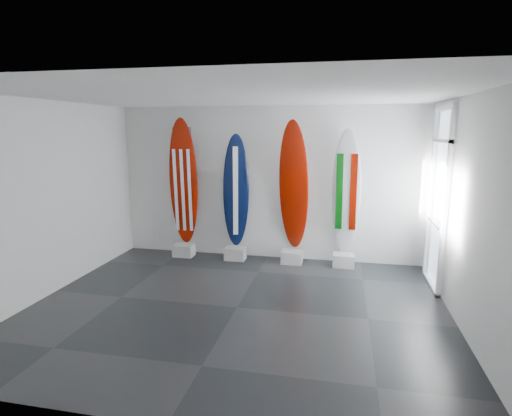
% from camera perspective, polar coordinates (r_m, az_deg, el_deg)
% --- Properties ---
extents(floor, '(6.00, 6.00, 0.00)m').
position_cam_1_polar(floor, '(6.16, -2.66, -13.63)').
color(floor, black).
rests_on(floor, ground).
extents(ceiling, '(6.00, 6.00, 0.00)m').
position_cam_1_polar(ceiling, '(5.62, -2.94, 15.41)').
color(ceiling, white).
rests_on(ceiling, wall_back).
extents(wall_back, '(6.00, 0.00, 6.00)m').
position_cam_1_polar(wall_back, '(8.12, 1.66, 3.41)').
color(wall_back, white).
rests_on(wall_back, ground).
extents(wall_front, '(6.00, 0.00, 6.00)m').
position_cam_1_polar(wall_front, '(3.42, -13.49, -7.39)').
color(wall_front, white).
rests_on(wall_front, ground).
extents(wall_left, '(0.00, 5.00, 5.00)m').
position_cam_1_polar(wall_left, '(7.08, -27.02, 1.11)').
color(wall_left, white).
rests_on(wall_left, ground).
extents(wall_right, '(0.00, 5.00, 5.00)m').
position_cam_1_polar(wall_right, '(5.75, 27.56, -0.94)').
color(wall_right, white).
rests_on(wall_right, ground).
extents(display_block_usa, '(0.40, 0.30, 0.24)m').
position_cam_1_polar(display_block_usa, '(8.56, -9.98, -5.81)').
color(display_block_usa, silver).
rests_on(display_block_usa, floor).
extents(surfboard_usa, '(0.59, 0.27, 2.55)m').
position_cam_1_polar(surfboard_usa, '(8.37, -10.04, 3.54)').
color(surfboard_usa, '#901202').
rests_on(surfboard_usa, display_block_usa).
extents(display_block_navy, '(0.40, 0.30, 0.24)m').
position_cam_1_polar(display_block_navy, '(8.23, -2.88, -6.34)').
color(display_block_navy, silver).
rests_on(display_block_navy, floor).
extents(surfboard_navy, '(0.55, 0.37, 2.24)m').
position_cam_1_polar(surfboard_navy, '(8.05, -2.78, 2.32)').
color(surfboard_navy, black).
rests_on(surfboard_navy, display_block_navy).
extents(display_block_swiss, '(0.40, 0.30, 0.24)m').
position_cam_1_polar(display_block_swiss, '(8.03, 5.01, -6.81)').
color(display_block_swiss, silver).
rests_on(display_block_swiss, floor).
extents(surfboard_swiss, '(0.62, 0.51, 2.51)m').
position_cam_1_polar(surfboard_swiss, '(7.83, 5.26, 2.99)').
color(surfboard_swiss, '#901202').
rests_on(surfboard_swiss, display_block_swiss).
extents(display_block_italy, '(0.40, 0.30, 0.24)m').
position_cam_1_polar(display_block_italy, '(7.98, 12.06, -7.13)').
color(display_block_italy, silver).
rests_on(display_block_italy, floor).
extents(surfboard_italy, '(0.56, 0.31, 2.35)m').
position_cam_1_polar(surfboard_italy, '(7.79, 12.43, 2.17)').
color(surfboard_italy, white).
rests_on(surfboard_italy, display_block_italy).
extents(wall_outlet, '(0.09, 0.02, 0.13)m').
position_cam_1_polar(wall_outlet, '(9.07, -13.85, -3.51)').
color(wall_outlet, silver).
rests_on(wall_outlet, wall_back).
extents(glass_door, '(0.12, 1.16, 2.85)m').
position_cam_1_polar(glass_door, '(7.23, 24.05, 0.94)').
color(glass_door, white).
rests_on(glass_door, floor).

